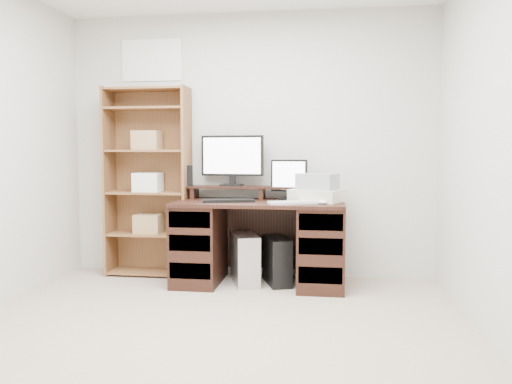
% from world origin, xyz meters
% --- Properties ---
extents(room, '(3.54, 4.04, 2.54)m').
position_xyz_m(room, '(-0.00, 0.00, 1.25)').
color(room, '#B6A28D').
rests_on(room, ground).
extents(desk, '(1.50, 0.70, 0.75)m').
position_xyz_m(desk, '(0.15, 1.64, 0.39)').
color(desk, black).
rests_on(desk, ground).
extents(riser_shelf, '(1.40, 0.22, 0.12)m').
position_xyz_m(riser_shelf, '(0.15, 1.85, 0.84)').
color(riser_shelf, black).
rests_on(riser_shelf, desk).
extents(monitor_wide, '(0.60, 0.17, 0.47)m').
position_xyz_m(monitor_wide, '(-0.14, 1.89, 1.14)').
color(monitor_wide, black).
rests_on(monitor_wide, riser_shelf).
extents(monitor_small, '(0.34, 0.15, 0.37)m').
position_xyz_m(monitor_small, '(0.40, 1.82, 0.95)').
color(monitor_small, black).
rests_on(monitor_small, desk).
extents(speaker, '(0.10, 0.10, 0.19)m').
position_xyz_m(speaker, '(-0.55, 1.82, 0.97)').
color(speaker, black).
rests_on(speaker, riser_shelf).
extents(keyboard_black, '(0.47, 0.26, 0.02)m').
position_xyz_m(keyboard_black, '(-0.11, 1.54, 0.76)').
color(keyboard_black, black).
rests_on(keyboard_black, desk).
extents(keyboard_white, '(0.46, 0.28, 0.02)m').
position_xyz_m(keyboard_white, '(0.47, 1.48, 0.76)').
color(keyboard_white, silver).
rests_on(keyboard_white, desk).
extents(mouse, '(0.08, 0.06, 0.03)m').
position_xyz_m(mouse, '(0.71, 1.47, 0.77)').
color(mouse, white).
rests_on(mouse, desk).
extents(printer, '(0.53, 0.48, 0.11)m').
position_xyz_m(printer, '(0.66, 1.69, 0.80)').
color(printer, beige).
rests_on(printer, desk).
extents(basket, '(0.39, 0.34, 0.14)m').
position_xyz_m(basket, '(0.66, 1.69, 0.93)').
color(basket, '#92979C').
rests_on(basket, printer).
extents(tower_silver, '(0.34, 0.49, 0.45)m').
position_xyz_m(tower_silver, '(0.02, 1.64, 0.22)').
color(tower_silver, '#ACAEB3').
rests_on(tower_silver, ground).
extents(tower_black, '(0.31, 0.46, 0.42)m').
position_xyz_m(tower_black, '(0.31, 1.67, 0.21)').
color(tower_black, black).
rests_on(tower_black, ground).
extents(bookshelf, '(0.80, 0.30, 1.80)m').
position_xyz_m(bookshelf, '(-0.96, 1.86, 0.92)').
color(bookshelf, brown).
rests_on(bookshelf, ground).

